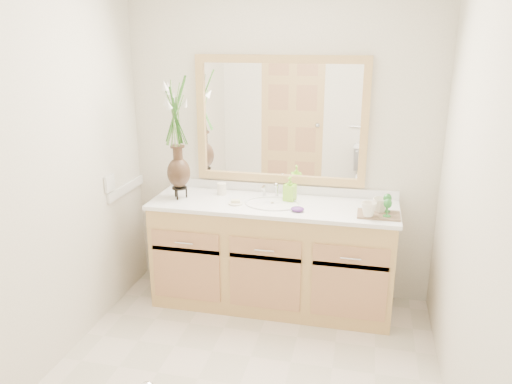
% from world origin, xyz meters
% --- Properties ---
extents(wall_back, '(2.40, 0.02, 2.40)m').
position_xyz_m(wall_back, '(0.00, 1.30, 1.20)').
color(wall_back, white).
rests_on(wall_back, floor).
extents(wall_front, '(2.40, 0.02, 2.40)m').
position_xyz_m(wall_front, '(0.00, -1.30, 1.20)').
color(wall_front, white).
rests_on(wall_front, floor).
extents(wall_left, '(0.02, 2.60, 2.40)m').
position_xyz_m(wall_left, '(-1.20, 0.00, 1.20)').
color(wall_left, white).
rests_on(wall_left, floor).
extents(wall_right, '(0.02, 2.60, 2.40)m').
position_xyz_m(wall_right, '(1.20, 0.00, 1.20)').
color(wall_right, white).
rests_on(wall_right, floor).
extents(vanity, '(1.80, 0.55, 0.80)m').
position_xyz_m(vanity, '(0.00, 1.01, 0.40)').
color(vanity, tan).
rests_on(vanity, floor).
extents(counter, '(1.84, 0.57, 0.03)m').
position_xyz_m(counter, '(0.00, 1.01, 0.82)').
color(counter, white).
rests_on(counter, vanity).
extents(sink, '(0.38, 0.34, 0.23)m').
position_xyz_m(sink, '(0.00, 1.00, 0.78)').
color(sink, white).
rests_on(sink, counter).
extents(mirror, '(1.32, 0.04, 0.97)m').
position_xyz_m(mirror, '(0.00, 1.28, 1.41)').
color(mirror, white).
rests_on(mirror, wall_back).
extents(switch_plate, '(0.02, 0.12, 0.12)m').
position_xyz_m(switch_plate, '(-1.19, 0.76, 0.98)').
color(switch_plate, white).
rests_on(switch_plate, wall_left).
extents(door, '(0.80, 0.03, 2.00)m').
position_xyz_m(door, '(-0.30, -1.29, 1.00)').
color(door, tan).
rests_on(door, floor).
extents(flower_vase, '(0.21, 0.21, 0.85)m').
position_xyz_m(flower_vase, '(-0.72, 0.98, 1.41)').
color(flower_vase, black).
rests_on(flower_vase, counter).
extents(tumbler, '(0.07, 0.07, 0.09)m').
position_xyz_m(tumbler, '(-0.43, 1.14, 0.88)').
color(tumbler, white).
rests_on(tumbler, counter).
extents(soap_dish, '(0.11, 0.11, 0.03)m').
position_xyz_m(soap_dish, '(-0.27, 0.93, 0.84)').
color(soap_dish, white).
rests_on(soap_dish, counter).
extents(soap_bottle, '(0.09, 0.09, 0.17)m').
position_xyz_m(soap_bottle, '(0.11, 1.11, 0.91)').
color(soap_bottle, '#8FE135').
rests_on(soap_bottle, counter).
extents(purple_dish, '(0.12, 0.10, 0.03)m').
position_xyz_m(purple_dish, '(0.20, 0.88, 0.85)').
color(purple_dish, '#59297D').
rests_on(purple_dish, counter).
extents(tray, '(0.29, 0.19, 0.01)m').
position_xyz_m(tray, '(0.77, 0.91, 0.84)').
color(tray, brown).
rests_on(tray, counter).
extents(mug_left, '(0.11, 0.11, 0.10)m').
position_xyz_m(mug_left, '(0.70, 0.85, 0.90)').
color(mug_left, white).
rests_on(mug_left, tray).
extents(mug_right, '(0.15, 0.14, 0.11)m').
position_xyz_m(mug_right, '(0.77, 0.96, 0.90)').
color(mug_right, white).
rests_on(mug_right, tray).
extents(goblet_front, '(0.06, 0.06, 0.13)m').
position_xyz_m(goblet_front, '(0.82, 0.87, 0.93)').
color(goblet_front, '#27762B').
rests_on(goblet_front, tray).
extents(goblet_back, '(0.06, 0.06, 0.13)m').
position_xyz_m(goblet_back, '(0.82, 0.97, 0.93)').
color(goblet_back, '#27762B').
rests_on(goblet_back, tray).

